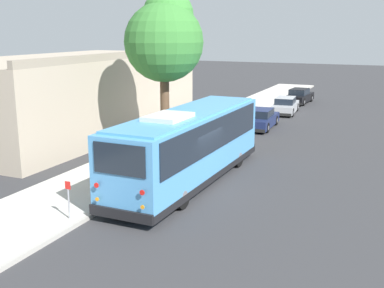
% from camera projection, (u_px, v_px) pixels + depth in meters
% --- Properties ---
extents(ground_plane, '(160.00, 160.00, 0.00)m').
position_uv_depth(ground_plane, '(194.00, 188.00, 20.24)').
color(ground_plane, '#333335').
extents(sidewalk_slab, '(80.00, 4.02, 0.15)m').
position_uv_depth(sidewalk_slab, '(111.00, 175.00, 21.84)').
color(sidewalk_slab, beige).
rests_on(sidewalk_slab, ground).
extents(curb_strip, '(80.00, 0.14, 0.15)m').
position_uv_depth(curb_strip, '(151.00, 181.00, 21.03)').
color(curb_strip, '#AAA69D').
rests_on(curb_strip, ground).
extents(shuttle_bus, '(11.11, 2.74, 3.31)m').
position_uv_depth(shuttle_bus, '(189.00, 143.00, 20.68)').
color(shuttle_bus, '#4C93D1').
rests_on(shuttle_bus, ground).
extents(parked_sedan_navy, '(4.60, 1.88, 1.32)m').
position_uv_depth(parked_sedan_navy, '(261.00, 119.00, 32.56)').
color(parked_sedan_navy, '#19234C').
rests_on(parked_sedan_navy, ground).
extents(parked_sedan_silver, '(4.67, 2.00, 1.31)m').
position_uv_depth(parked_sedan_silver, '(285.00, 106.00, 38.34)').
color(parked_sedan_silver, '#A8AAAF').
rests_on(parked_sedan_silver, ground).
extents(parked_sedan_black, '(4.76, 1.89, 1.33)m').
position_uv_depth(parked_sedan_black, '(299.00, 96.00, 43.70)').
color(parked_sedan_black, black).
rests_on(parked_sedan_black, ground).
extents(street_tree, '(4.00, 4.00, 8.36)m').
position_uv_depth(street_tree, '(165.00, 37.00, 24.11)').
color(street_tree, brown).
rests_on(street_tree, sidewalk_slab).
extents(sign_post_near, '(0.06, 0.22, 1.34)m').
position_uv_depth(sign_post_near, '(69.00, 199.00, 16.47)').
color(sign_post_near, gray).
rests_on(sign_post_near, sidewalk_slab).
extents(sign_post_far, '(0.06, 0.06, 1.38)m').
position_uv_depth(sign_post_far, '(91.00, 188.00, 17.64)').
color(sign_post_far, gray).
rests_on(sign_post_far, sidewalk_slab).
extents(fire_hydrant, '(0.22, 0.22, 0.81)m').
position_uv_depth(fire_hydrant, '(214.00, 132.00, 28.83)').
color(fire_hydrant, gold).
rests_on(fire_hydrant, sidewalk_slab).
extents(building_backdrop, '(19.05, 8.92, 5.23)m').
position_uv_depth(building_backdrop, '(71.00, 94.00, 31.24)').
color(building_backdrop, tan).
rests_on(building_backdrop, ground).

